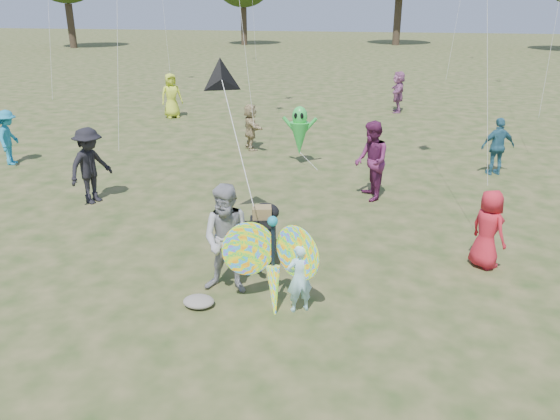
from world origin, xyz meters
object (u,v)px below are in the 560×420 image
(crowd_e, at_px, (371,161))
(crowd_j, at_px, (398,92))
(crowd_b, at_px, (90,166))
(alien_kite, at_px, (300,133))
(butterfly_kite, at_px, (273,264))
(adult_man, at_px, (229,240))
(crowd_a, at_px, (488,229))
(crowd_g, at_px, (171,96))
(crowd_d, at_px, (251,127))
(crowd_i, at_px, (9,138))
(crowd_c, at_px, (498,147))
(jogging_stroller, at_px, (263,229))
(child_girl, at_px, (299,278))

(crowd_e, bearing_deg, crowd_j, 160.22)
(crowd_b, bearing_deg, crowd_e, -57.42)
(crowd_e, xyz_separation_m, alien_kite, (-2.16, 2.55, 0.01))
(crowd_e, bearing_deg, butterfly_kite, -29.43)
(adult_man, relative_size, butterfly_kite, 1.07)
(crowd_a, bearing_deg, butterfly_kite, 83.51)
(crowd_b, height_order, crowd_g, crowd_b)
(crowd_g, height_order, crowd_j, crowd_g)
(crowd_b, distance_m, crowd_e, 6.68)
(crowd_d, relative_size, alien_kite, 0.85)
(crowd_b, distance_m, alien_kite, 5.96)
(crowd_i, distance_m, alien_kite, 8.52)
(alien_kite, bearing_deg, butterfly_kite, -83.71)
(crowd_d, distance_m, crowd_g, 6.23)
(crowd_c, height_order, crowd_i, crowd_i)
(adult_man, bearing_deg, butterfly_kite, -26.16)
(crowd_c, relative_size, crowd_e, 0.83)
(crowd_i, bearing_deg, adult_man, -142.35)
(crowd_c, relative_size, alien_kite, 0.92)
(crowd_b, xyz_separation_m, crowd_g, (-1.91, 9.95, -0.02))
(crowd_a, distance_m, crowd_i, 13.45)
(jogging_stroller, relative_size, alien_kite, 0.64)
(crowd_a, relative_size, crowd_g, 0.82)
(crowd_e, distance_m, butterfly_kite, 5.59)
(crowd_c, relative_size, crowd_i, 0.99)
(crowd_d, relative_size, crowd_j, 0.85)
(child_girl, relative_size, alien_kite, 0.66)
(crowd_b, xyz_separation_m, alien_kite, (4.35, 4.08, 0.06))
(adult_man, xyz_separation_m, butterfly_kite, (0.82, -0.40, -0.15))
(crowd_c, bearing_deg, crowd_j, -91.13)
(crowd_b, height_order, crowd_d, crowd_b)
(crowd_a, bearing_deg, crowd_c, -49.26)
(crowd_c, height_order, butterfly_kite, crowd_c)
(adult_man, height_order, crowd_b, adult_man)
(crowd_b, xyz_separation_m, butterfly_kite, (5.23, -3.91, -0.13))
(crowd_j, bearing_deg, crowd_e, -4.68)
(adult_man, distance_m, crowd_i, 10.38)
(crowd_c, bearing_deg, crowd_g, -44.01)
(butterfly_kite, bearing_deg, adult_man, 153.80)
(crowd_g, xyz_separation_m, crowd_j, (9.13, 2.96, -0.02))
(crowd_g, height_order, butterfly_kite, crowd_g)
(child_girl, height_order, jogging_stroller, child_girl)
(crowd_i, distance_m, crowd_j, 15.29)
(crowd_g, bearing_deg, crowd_e, -84.02)
(crowd_e, bearing_deg, crowd_g, -151.25)
(alien_kite, bearing_deg, crowd_i, -169.63)
(crowd_e, height_order, crowd_j, crowd_e)
(child_girl, bearing_deg, jogging_stroller, -89.19)
(adult_man, relative_size, crowd_j, 1.07)
(crowd_g, bearing_deg, crowd_c, -64.93)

